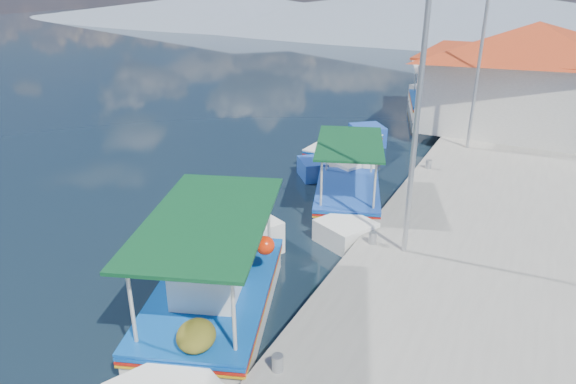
% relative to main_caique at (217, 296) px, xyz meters
% --- Properties ---
extents(ground, '(160.00, 160.00, 0.00)m').
position_rel_main_caique_xyz_m(ground, '(-1.63, 1.65, -0.50)').
color(ground, black).
rests_on(ground, ground).
extents(quay, '(5.00, 44.00, 0.50)m').
position_rel_main_caique_xyz_m(quay, '(4.27, 7.65, -0.25)').
color(quay, gray).
rests_on(quay, ground).
extents(bollards, '(0.20, 17.20, 0.30)m').
position_rel_main_caique_xyz_m(bollards, '(2.17, 6.90, 0.15)').
color(bollards, '#A5A8AD').
rests_on(bollards, quay).
extents(main_caique, '(4.02, 7.44, 2.60)m').
position_rel_main_caique_xyz_m(main_caique, '(0.00, 0.00, 0.00)').
color(main_caique, white).
rests_on(main_caique, ground).
extents(caique_green_canopy, '(3.24, 5.93, 2.36)m').
position_rel_main_caique_xyz_m(caique_green_canopy, '(0.50, 6.43, -0.15)').
color(caique_green_canopy, white).
rests_on(caique_green_canopy, ground).
extents(caique_blue_hull, '(2.08, 6.07, 1.08)m').
position_rel_main_caique_xyz_m(caique_blue_hull, '(-1.25, 10.58, -0.21)').
color(caique_blue_hull, '#1C48AD').
rests_on(caique_blue_hull, ground).
extents(caique_far, '(3.72, 7.32, 2.68)m').
position_rel_main_caique_xyz_m(caique_far, '(0.19, 19.35, -0.00)').
color(caique_far, white).
rests_on(caique_far, ground).
extents(harbor_building, '(10.49, 10.49, 4.40)m').
position_rel_main_caique_xyz_m(harbor_building, '(4.56, 16.64, 2.27)').
color(harbor_building, silver).
rests_on(harbor_building, quay).
extents(lamp_post_near, '(1.21, 0.14, 6.00)m').
position_rel_main_caique_xyz_m(lamp_post_near, '(2.87, 3.65, 3.35)').
color(lamp_post_near, '#A5A8AD').
rests_on(lamp_post_near, quay).
extents(lamp_post_far, '(1.21, 0.14, 6.00)m').
position_rel_main_caique_xyz_m(lamp_post_far, '(2.87, 12.65, 3.35)').
color(lamp_post_far, '#A5A8AD').
rests_on(lamp_post_far, quay).
extents(mountain_ridge, '(171.40, 96.00, 5.50)m').
position_rel_main_caique_xyz_m(mountain_ridge, '(4.91, 57.65, 1.54)').
color(mountain_ridge, slate).
rests_on(mountain_ridge, ground).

